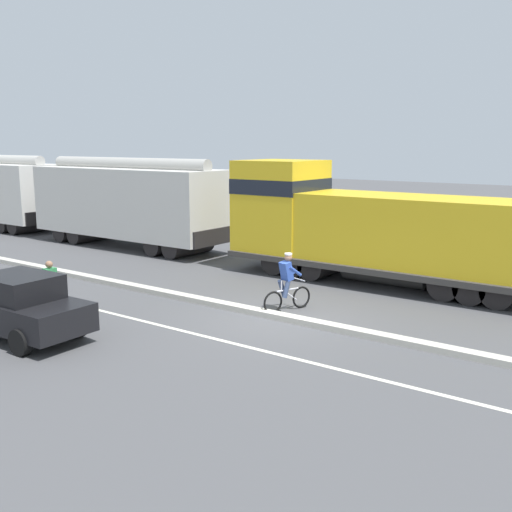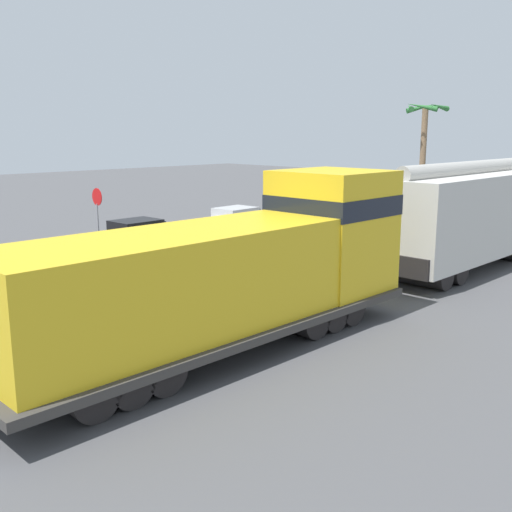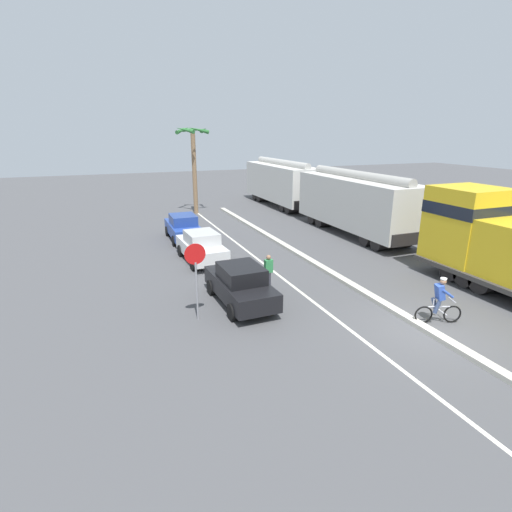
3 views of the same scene
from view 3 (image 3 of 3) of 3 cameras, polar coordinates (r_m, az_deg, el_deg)
The scene contains 12 objects.
ground_plane at distance 15.27m, azimuth 22.82°, elevation -9.67°, with size 120.00×120.00×0.00m, color #4C4C4F.
median_curb at distance 19.53m, azimuth 10.73°, elevation -2.41°, with size 0.36×36.00×0.16m, color beige.
lane_stripe at distance 18.45m, azimuth 4.37°, elevation -3.60°, with size 0.14×36.00×0.01m, color silver.
hopper_car_lead at distance 27.20m, azimuth 14.11°, elevation 7.31°, with size 2.90×10.60×4.18m.
hopper_car_middle at distance 37.14m, azimuth 3.63°, elevation 10.37°, with size 2.90×10.60×4.18m.
parked_car_black at distance 15.82m, azimuth -2.27°, elevation -4.06°, with size 1.92×4.25×1.62m.
parked_car_white at distance 21.15m, azimuth -7.81°, elevation 1.37°, with size 1.99×4.28×1.62m.
parked_car_blue at distance 25.65m, azimuth -10.36°, elevation 4.08°, with size 1.88×4.22×1.62m.
cyclist at distance 15.64m, azimuth 24.71°, elevation -5.98°, with size 1.64×0.68×1.71m.
stop_sign at distance 14.22m, azimuth -8.62°, elevation -1.58°, with size 0.76×0.08×2.88m.
palm_tree_near at distance 33.52m, azimuth -8.91°, elevation 14.59°, with size 2.59×2.76×7.06m.
pedestrian_by_cars at distance 17.03m, azimuth 1.79°, elevation -2.34°, with size 0.34×0.22×1.62m.
Camera 3 is at (-10.01, -9.46, 6.59)m, focal length 28.00 mm.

